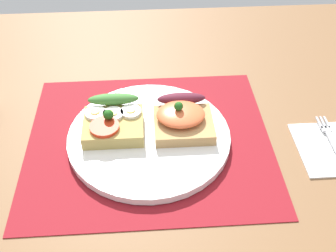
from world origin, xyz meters
TOP-DOWN VIEW (x-y plane):
  - ground_plane at (0.00, 0.00)cm, footprint 120.00×90.00cm
  - placemat at (0.00, 0.00)cm, footprint 38.62×33.11cm
  - plate at (0.00, 0.00)cm, footprint 25.69×25.69cm
  - sandwich_egg_tomato at (-5.60, 1.57)cm, footprint 9.36×9.38cm
  - sandwich_salmon at (5.36, 1.44)cm, footprint 9.27×9.53cm
  - fork at (28.84, -3.46)cm, footprint 1.62×13.92cm

SIDE VIEW (x-z plane):
  - ground_plane at x=0.00cm, z-range -3.20..0.00cm
  - placemat at x=0.00cm, z-range 0.00..0.30cm
  - fork at x=28.84cm, z-range 0.60..0.92cm
  - plate at x=0.00cm, z-range 0.30..1.54cm
  - sandwich_egg_tomato at x=-5.60cm, z-range 0.95..5.34cm
  - sandwich_salmon at x=5.36cm, z-range 0.81..5.85cm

